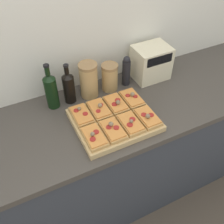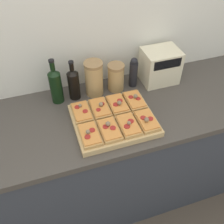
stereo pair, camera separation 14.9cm
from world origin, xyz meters
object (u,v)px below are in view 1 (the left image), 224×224
Objects in this scene: pepper_mill at (126,71)px; grain_jar_tall at (89,80)px; cutting_board at (114,120)px; olive_oil_bottle at (51,90)px; wine_bottle at (69,87)px; grain_jar_short at (110,77)px; toaster_oven at (151,63)px.

grain_jar_tall is at bearing 180.00° from pepper_mill.
olive_oil_bottle is (-0.27, 0.29, 0.10)m from cutting_board.
wine_bottle is 0.40m from pepper_mill.
grain_jar_short is (0.27, 0.00, -0.02)m from wine_bottle.
wine_bottle is 1.15× the size of grain_jar_tall.
grain_jar_tall is 0.45m from toaster_oven.
olive_oil_bottle is 1.41× the size of pepper_mill.
wine_bottle is (0.11, -0.00, -0.01)m from olive_oil_bottle.
cutting_board is 0.39m from pepper_mill.
toaster_oven is (0.69, -0.00, -0.01)m from olive_oil_bottle.
toaster_oven is at bearing -0.16° from grain_jar_short.
grain_jar_tall is (0.24, 0.00, -0.01)m from olive_oil_bottle.
toaster_oven is (0.19, -0.00, 0.01)m from pepper_mill.
olive_oil_bottle is 0.24m from grain_jar_tall.
grain_jar_short is at bearing 68.83° from cutting_board.
grain_jar_tall is at bearing 0.00° from wine_bottle.
olive_oil_bottle is at bearing 179.93° from toaster_oven.
olive_oil_bottle reaches higher than cutting_board.
grain_jar_tall is at bearing 0.00° from olive_oil_bottle.
grain_jar_short is at bearing 179.84° from toaster_oven.
toaster_oven reaches higher than cutting_board.
toaster_oven is (0.42, 0.29, 0.10)m from cutting_board.
toaster_oven is at bearing -0.26° from pepper_mill.
toaster_oven is (0.58, -0.00, 0.01)m from wine_bottle.
toaster_oven is at bearing 34.80° from cutting_board.
grain_jar_short reaches higher than cutting_board.
pepper_mill is (0.12, -0.00, 0.01)m from grain_jar_short.
pepper_mill reaches higher than cutting_board.
wine_bottle is 1.26× the size of pepper_mill.
cutting_board is 1.71× the size of wine_bottle.
wine_bottle is at bearing -0.00° from olive_oil_bottle.
wine_bottle is 0.13m from grain_jar_tall.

